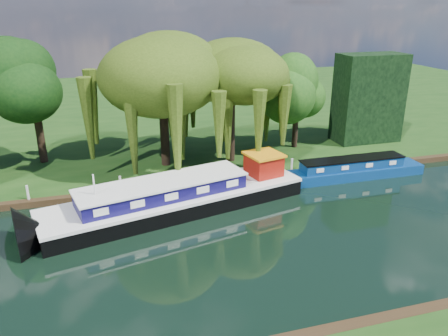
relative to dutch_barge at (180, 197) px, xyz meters
name	(u,v)px	position (x,y,z in m)	size (l,w,h in m)	color
ground	(205,247)	(0.45, -5.03, -0.90)	(120.00, 120.00, 0.00)	black
far_bank	(140,109)	(0.45, 28.97, -0.68)	(120.00, 52.00, 0.45)	black
dutch_barge	(180,197)	(0.00, 0.00, 0.00)	(17.69, 7.67, 3.64)	black
narrowboat	(351,170)	(13.77, 1.84, -0.29)	(11.73, 2.05, 1.71)	navy
willow_left	(162,76)	(0.29, 7.50, 6.66)	(8.18, 8.18, 9.80)	black
willow_right	(231,83)	(5.60, 7.06, 5.96)	(7.22, 7.22, 8.79)	black
tree_far_mid	(32,85)	(-9.25, 10.93, 5.80)	(5.55, 5.55, 9.08)	black
tree_far_right	(297,93)	(12.20, 8.88, 4.46)	(4.36, 4.36, 7.13)	black
conifer_hedge	(368,98)	(19.45, 8.97, 3.55)	(6.00, 3.00, 8.00)	black
lamppost	(178,148)	(0.95, 5.47, 1.52)	(0.36, 0.36, 2.56)	silver
mooring_posts	(170,177)	(-0.05, 3.37, 0.05)	(19.16, 0.16, 1.00)	silver
reeds_near	(399,301)	(7.32, -12.60, -0.35)	(33.70, 1.50, 1.10)	#164512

